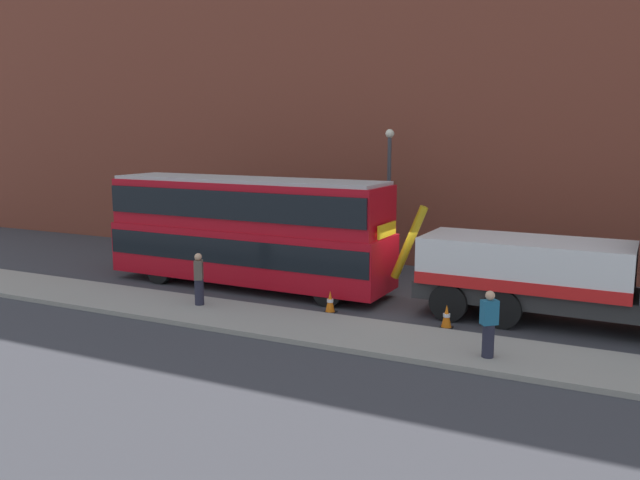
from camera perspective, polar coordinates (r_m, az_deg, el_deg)
name	(u,v)px	position (r m, az deg, el deg)	size (l,w,h in m)	color
ground_plane	(408,303)	(22.40, 7.72, -5.45)	(120.00, 120.00, 0.00)	#38383D
near_kerb	(361,335)	(18.60, 3.57, -8.28)	(60.00, 2.80, 0.15)	gray
building_facade	(464,73)	(28.04, 12.48, 14.04)	(60.00, 1.50, 16.00)	brown
recovery_tow_truck	(588,270)	(20.51, 22.38, -2.44)	(10.17, 2.84, 3.67)	#2D2D2D
double_decker_bus	(247,228)	(24.11, -6.42, 1.06)	(11.09, 2.80, 4.06)	#B70C19
pedestrian_onlooker	(199,280)	(21.55, -10.55, -3.43)	(0.42, 0.48, 1.71)	#232333
pedestrian_bystander	(489,325)	(16.89, 14.55, -7.20)	(0.47, 0.46, 1.71)	#232333
traffic_cone_near_bus	(330,302)	(20.93, 0.89, -5.47)	(0.36, 0.36, 0.72)	orange
traffic_cone_midway	(447,317)	(19.67, 11.01, -6.63)	(0.36, 0.36, 0.72)	orange
street_lamp	(389,188)	(26.63, 6.04, 4.55)	(0.36, 0.36, 5.83)	#38383D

